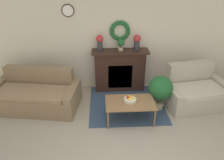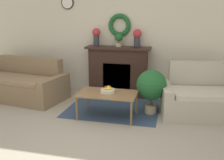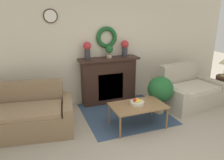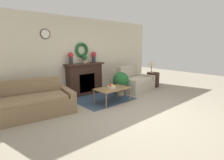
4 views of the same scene
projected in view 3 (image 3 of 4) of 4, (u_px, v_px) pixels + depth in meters
The scene contains 11 objects.
floor_rug at pixel (125, 113), 4.89m from camera, with size 1.80×1.75×0.01m.
wall_back at pixel (106, 47), 5.30m from camera, with size 6.80×0.17×2.70m.
fireplace at pixel (109, 80), 5.36m from camera, with size 1.45×0.41×1.13m.
couch_left at pixel (18, 116), 4.11m from camera, with size 2.15×1.28×0.87m.
loveseat_right at pixel (188, 91), 5.34m from camera, with size 1.63×1.22×0.94m.
coffee_table at pixel (138, 107), 4.22m from camera, with size 1.05×0.65×0.46m.
fruit_bowl at pixel (137, 102), 4.23m from camera, with size 0.27×0.27×0.12m.
vase_on_mantel_left at pixel (87, 49), 4.95m from camera, with size 0.18×0.18×0.40m.
vase_on_mantel_right at pixel (125, 47), 5.26m from camera, with size 0.19×0.19×0.39m.
potted_plant_on_mantel at pixel (109, 50), 5.13m from camera, with size 0.18×0.18×0.30m.
potted_plant_floor_by_loveseat at pixel (160, 90), 4.78m from camera, with size 0.56×0.56×0.84m.
Camera 3 is at (-1.73, -2.27, 2.20)m, focal length 35.00 mm.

